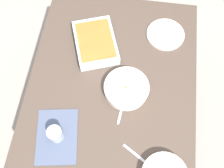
# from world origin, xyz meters

# --- Properties ---
(ground_plane) EXTENTS (6.00, 6.00, 0.00)m
(ground_plane) POSITION_xyz_m (0.00, 0.00, 0.00)
(ground_plane) COLOR #9E9389
(dining_table) EXTENTS (1.20, 0.90, 0.74)m
(dining_table) POSITION_xyz_m (0.00, 0.00, 0.65)
(dining_table) COLOR #4C3D33
(dining_table) RESTS_ON ground_plane
(placemat) EXTENTS (0.31, 0.24, 0.00)m
(placemat) POSITION_xyz_m (-0.32, 0.23, 0.74)
(placemat) COLOR #4C5670
(placemat) RESTS_ON dining_table
(stew_bowl) EXTENTS (0.24, 0.24, 0.06)m
(stew_bowl) POSITION_xyz_m (-0.03, -0.08, 0.77)
(stew_bowl) COLOR white
(stew_bowl) RESTS_ON dining_table
(baking_dish) EXTENTS (0.36, 0.31, 0.06)m
(baking_dish) POSITION_xyz_m (0.23, 0.12, 0.77)
(baking_dish) COLOR silver
(baking_dish) RESTS_ON dining_table
(drink_cup) EXTENTS (0.07, 0.07, 0.08)m
(drink_cup) POSITION_xyz_m (-0.32, 0.23, 0.78)
(drink_cup) COLOR #B2BCC6
(drink_cup) RESTS_ON dining_table
(side_plate) EXTENTS (0.22, 0.22, 0.01)m
(side_plate) POSITION_xyz_m (0.35, -0.27, 0.75)
(side_plate) COLOR silver
(side_plate) RESTS_ON dining_table
(spoon_by_stew) EXTENTS (0.18, 0.04, 0.01)m
(spoon_by_stew) POSITION_xyz_m (-0.11, -0.07, 0.74)
(spoon_by_stew) COLOR silver
(spoon_by_stew) RESTS_ON dining_table
(spoon_by_broccoli) EXTENTS (0.11, 0.16, 0.01)m
(spoon_by_broccoli) POSITION_xyz_m (-0.38, -0.20, 0.74)
(spoon_by_broccoli) COLOR silver
(spoon_by_broccoli) RESTS_ON dining_table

